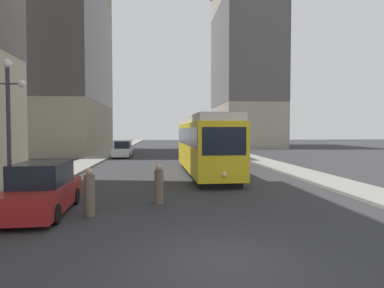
# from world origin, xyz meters

# --- Properties ---
(ground_plane) EXTENTS (200.00, 200.00, 0.00)m
(ground_plane) POSITION_xyz_m (0.00, 0.00, 0.00)
(ground_plane) COLOR #303033
(sidewalk_left) EXTENTS (2.53, 120.00, 0.15)m
(sidewalk_left) POSITION_xyz_m (-8.18, 40.00, 0.07)
(sidewalk_left) COLOR gray
(sidewalk_left) RESTS_ON ground
(sidewalk_right) EXTENTS (2.53, 120.00, 0.15)m
(sidewalk_right) POSITION_xyz_m (8.18, 40.00, 0.07)
(sidewalk_right) COLOR gray
(sidewalk_right) RESTS_ON ground
(streetcar) EXTENTS (2.90, 12.28, 3.89)m
(streetcar) POSITION_xyz_m (1.55, 14.67, 2.10)
(streetcar) COLOR black
(streetcar) RESTS_ON ground
(transit_bus) EXTENTS (2.95, 12.27, 3.45)m
(transit_bus) POSITION_xyz_m (5.13, 29.05, 1.95)
(transit_bus) COLOR black
(transit_bus) RESTS_ON ground
(parked_car_left_near) EXTENTS (2.02, 4.71, 1.82)m
(parked_car_left_near) POSITION_xyz_m (-5.62, 4.86, 0.84)
(parked_car_left_near) COLOR black
(parked_car_left_near) RESTS_ON ground
(parked_car_left_mid) EXTENTS (1.93, 4.70, 1.82)m
(parked_car_left_mid) POSITION_xyz_m (-5.61, 29.86, 0.84)
(parked_car_left_mid) COLOR black
(parked_car_left_mid) RESTS_ON ground
(pedestrian_crossing_near) EXTENTS (0.36, 0.36, 1.61)m
(pedestrian_crossing_near) POSITION_xyz_m (-1.48, 6.02, 0.75)
(pedestrian_crossing_near) COLOR #6B5B4C
(pedestrian_crossing_near) RESTS_ON ground
(pedestrian_crossing_far) EXTENTS (0.37, 0.37, 1.66)m
(pedestrian_crossing_far) POSITION_xyz_m (-3.87, 4.39, 0.77)
(pedestrian_crossing_far) COLOR #6B5B4C
(pedestrian_crossing_far) RESTS_ON ground
(lamp_post_left_near) EXTENTS (1.41, 0.36, 5.67)m
(lamp_post_left_near) POSITION_xyz_m (-7.52, 6.69, 3.86)
(lamp_post_left_near) COLOR #333338
(lamp_post_left_near) RESTS_ON sidewalk_left
(building_left_midblock) EXTENTS (14.29, 20.58, 27.02)m
(building_left_midblock) POSITION_xyz_m (-16.29, 38.80, 13.92)
(building_left_midblock) COLOR gray
(building_left_midblock) RESTS_ON ground
(building_right_corner) EXTENTS (10.70, 19.28, 31.34)m
(building_right_corner) POSITION_xyz_m (14.50, 53.83, 16.17)
(building_right_corner) COLOR #A89E8E
(building_right_corner) RESTS_ON ground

